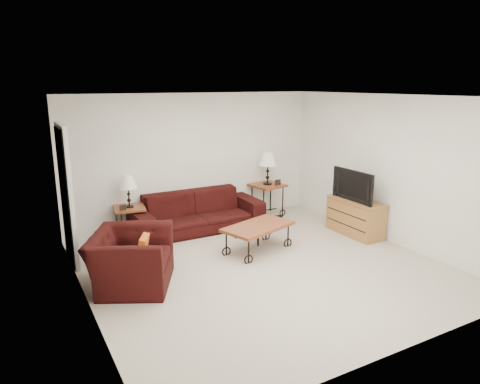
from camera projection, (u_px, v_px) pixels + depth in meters
name	position (u px, v px, depth m)	size (l,w,h in m)	color
ground	(262.00, 266.00, 6.57)	(5.00, 5.00, 0.00)	#BDB2A1
wall_back	(195.00, 159.00, 8.40)	(5.00, 0.02, 2.50)	white
wall_front	(403.00, 238.00, 4.15)	(5.00, 0.02, 2.50)	white
wall_left	(81.00, 209.00, 5.10)	(0.02, 5.00, 2.50)	white
wall_right	(389.00, 169.00, 7.44)	(0.02, 5.00, 2.50)	white
ceiling	(265.00, 96.00, 5.97)	(5.00, 5.00, 0.00)	white
doorway	(66.00, 197.00, 6.57)	(0.08, 0.94, 2.04)	black
sofa	(197.00, 212.00, 8.12)	(2.43, 0.95, 0.71)	black
side_table_left	(130.00, 222.00, 7.73)	(0.52, 0.52, 0.57)	#964126
side_table_right	(267.00, 200.00, 9.05)	(0.60, 0.60, 0.66)	#964126
lamp_left	(128.00, 191.00, 7.59)	(0.32, 0.32, 0.57)	black
lamp_right	(268.00, 168.00, 8.89)	(0.37, 0.37, 0.66)	black
photo_frame_left	(123.00, 208.00, 7.45)	(0.11, 0.02, 0.09)	black
photo_frame_right	(278.00, 182.00, 8.90)	(0.13, 0.02, 0.11)	black
coffee_table	(258.00, 238.00, 7.15)	(1.17, 0.63, 0.44)	#964126
armchair	(131.00, 259.00, 5.89)	(1.14, 1.00, 0.74)	black
throw_pillow	(143.00, 248.00, 5.88)	(0.34, 0.09, 0.34)	orange
tv_stand	(355.00, 217.00, 7.91)	(0.45, 1.07, 0.64)	#A2713C
television	(357.00, 185.00, 7.75)	(0.96, 0.13, 0.55)	black
backpack	(272.00, 216.00, 8.24)	(0.38, 0.29, 0.49)	black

